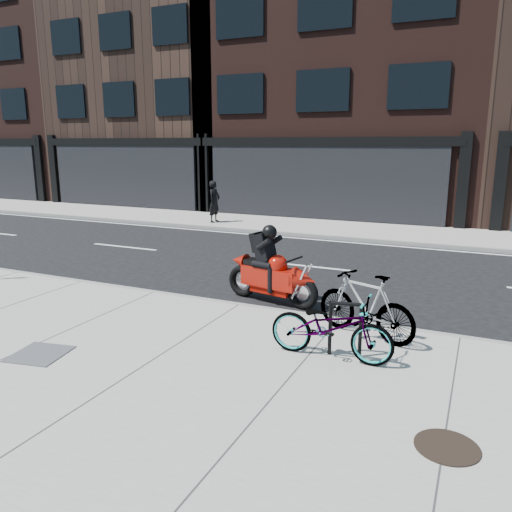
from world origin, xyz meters
The scene contains 13 objects.
ground centered at (0.00, 0.00, 0.00)m, with size 120.00×120.00×0.00m, color black.
sidewalk_near centered at (0.00, -5.00, 0.07)m, with size 60.00×6.00×0.13m, color gray.
sidewalk_far centered at (0.00, 7.75, 0.07)m, with size 60.00×3.50×0.13m, color gray.
building_west centered at (-22.00, 14.50, 6.75)m, with size 10.00×10.00×13.50m, color black.
building_midwest centered at (-12.00, 14.50, 6.00)m, with size 10.00×10.00×12.00m, color black.
building_center centered at (-2.00, 14.50, 7.25)m, with size 12.00×10.00×14.50m, color black.
bike_rack centered at (2.48, -3.45, 0.61)m, with size 0.48×0.14×0.82m.
bicycle_front centered at (2.31, -3.62, 0.61)m, with size 0.63×1.82×0.96m, color gray.
bicycle_rear centered at (2.58, -2.60, 0.67)m, with size 0.50×1.79×1.07m, color gray.
motorcycle centered at (0.46, -1.24, 0.66)m, with size 2.15×0.82×1.61m.
pedestrian centered at (-5.50, 6.91, 0.94)m, with size 0.59×0.39×1.63m, color black.
manhole_cover centered at (4.04, -5.26, 0.14)m, with size 0.66×0.66×0.01m, color black.
utility_grate centered at (-1.64, -5.30, 0.14)m, with size 0.75×0.75×0.01m, color #565659.
Camera 1 is at (4.15, -10.23, 3.19)m, focal length 35.00 mm.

